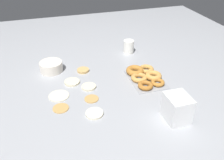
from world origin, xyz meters
The scene contains 12 objects.
ground_plane centered at (0.00, 0.00, 0.00)m, with size 3.00×3.00×0.00m, color #9EA0A5.
pancake_0 centered at (-0.10, 0.05, 0.00)m, with size 0.08×0.08×0.01m, color tan.
pancake_1 centered at (0.02, 0.04, 0.01)m, with size 0.09×0.09×0.01m, color beige.
pancake_2 centered at (-0.13, 0.23, 0.00)m, with size 0.09×0.09×0.01m, color tan.
pancake_3 centered at (-0.02, 0.23, 0.00)m, with size 0.12×0.12×0.01m, color beige.
pancake_4 centered at (0.23, 0.03, 0.01)m, with size 0.08×0.08×0.02m, color tan.
pancake_5 centered at (-0.23, 0.06, 0.01)m, with size 0.09×0.09×0.01m, color silver.
pancake_6 centered at (0.10, 0.13, 0.01)m, with size 0.10×0.10×0.01m, color beige.
donut_tray centered at (0.02, -0.33, 0.02)m, with size 0.29×0.21×0.04m.
batter_bowl centered at (0.30, 0.24, 0.03)m, with size 0.15×0.15×0.07m.
container_stack centered at (-0.39, -0.33, 0.07)m, with size 0.13×0.11×0.14m.
paper_cup centered at (0.41, -0.37, 0.05)m, with size 0.08×0.08×0.10m.
Camera 1 is at (-1.18, 0.25, 0.83)m, focal length 38.00 mm.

